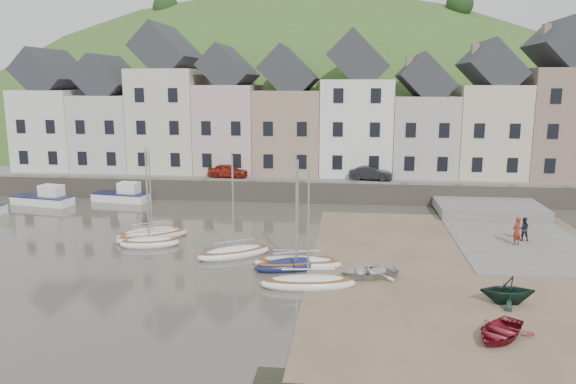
# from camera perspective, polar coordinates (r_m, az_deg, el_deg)

# --- Properties ---
(ground) EXTENTS (160.00, 160.00, 0.00)m
(ground) POSITION_cam_1_polar(r_m,az_deg,el_deg) (32.31, -1.23, -7.27)
(ground) COLOR #444036
(ground) RESTS_ON ground
(quay_land) EXTENTS (90.00, 30.00, 1.50)m
(quay_land) POSITION_cam_1_polar(r_m,az_deg,el_deg) (63.22, 2.71, 2.49)
(quay_land) COLOR #395B24
(quay_land) RESTS_ON ground
(quay_street) EXTENTS (70.00, 7.00, 0.10)m
(quay_street) POSITION_cam_1_polar(r_m,az_deg,el_deg) (51.77, 1.85, 1.48)
(quay_street) COLOR slate
(quay_street) RESTS_ON quay_land
(seawall) EXTENTS (70.00, 1.20, 1.80)m
(seawall) POSITION_cam_1_polar(r_m,az_deg,el_deg) (48.46, 1.50, 0.04)
(seawall) COLOR slate
(seawall) RESTS_ON ground
(beach) EXTENTS (18.00, 26.00, 0.06)m
(beach) POSITION_cam_1_polar(r_m,az_deg,el_deg) (32.73, 18.39, -7.55)
(beach) COLOR brown
(beach) RESTS_ON ground
(slipway) EXTENTS (8.00, 18.00, 0.12)m
(slipway) POSITION_cam_1_polar(r_m,az_deg,el_deg) (41.12, 21.64, -3.95)
(slipway) COLOR slate
(slipway) RESTS_ON ground
(hillside) EXTENTS (134.40, 84.00, 84.00)m
(hillside) POSITION_cam_1_polar(r_m,az_deg,el_deg) (95.10, 0.76, -6.16)
(hillside) COLOR #395B24
(hillside) RESTS_ON ground
(townhouse_terrace) EXTENTS (61.05, 8.00, 13.93)m
(townhouse_terrace) POSITION_cam_1_polar(r_m,az_deg,el_deg) (54.51, 4.06, 8.05)
(townhouse_terrace) COLOR silver
(townhouse_terrace) RESTS_ON quay_land
(sailboat_0) EXTENTS (4.45, 3.82, 6.32)m
(sailboat_0) POSITION_cam_1_polar(r_m,az_deg,el_deg) (38.71, -13.99, -4.09)
(sailboat_0) COLOR white
(sailboat_0) RESTS_ON ground
(sailboat_1) EXTENTS (3.97, 2.41, 6.32)m
(sailboat_1) POSITION_cam_1_polar(r_m,az_deg,el_deg) (36.50, -13.98, -5.00)
(sailboat_1) COLOR white
(sailboat_1) RESTS_ON ground
(sailboat_2) EXTENTS (4.77, 4.20, 6.32)m
(sailboat_2) POSITION_cam_1_polar(r_m,az_deg,el_deg) (38.04, -13.69, -4.34)
(sailboat_2) COLOR beige
(sailboat_2) RESTS_ON ground
(sailboat_3) EXTENTS (4.65, 3.70, 6.32)m
(sailboat_3) POSITION_cam_1_polar(r_m,az_deg,el_deg) (33.51, -5.56, -6.17)
(sailboat_3) COLOR white
(sailboat_3) RESTS_ON ground
(sailboat_4) EXTENTS (5.04, 1.62, 6.32)m
(sailboat_4) POSITION_cam_1_polar(r_m,az_deg,el_deg) (31.55, 0.98, -7.22)
(sailboat_4) COLOR white
(sailboat_4) RESTS_ON ground
(sailboat_5) EXTENTS (5.03, 3.22, 6.32)m
(sailboat_5) POSITION_cam_1_polar(r_m,az_deg,el_deg) (31.31, 0.85, -7.37)
(sailboat_5) COLOR #141C40
(sailboat_5) RESTS_ON ground
(sailboat_6) EXTENTS (5.03, 2.17, 6.32)m
(sailboat_6) POSITION_cam_1_polar(r_m,az_deg,el_deg) (28.57, 2.07, -9.21)
(sailboat_6) COLOR white
(sailboat_6) RESTS_ON ground
(motorboat_0) EXTENTS (5.55, 2.73, 1.70)m
(motorboat_0) POSITION_cam_1_polar(r_m,az_deg,el_deg) (51.60, -23.66, -0.57)
(motorboat_0) COLOR white
(motorboat_0) RESTS_ON ground
(motorboat_2) EXTENTS (5.07, 2.41, 1.70)m
(motorboat_2) POSITION_cam_1_polar(r_m,az_deg,el_deg) (50.73, -16.56, -0.28)
(motorboat_2) COLOR white
(motorboat_2) RESTS_ON ground
(rowboat_white) EXTENTS (3.63, 3.06, 0.64)m
(rowboat_white) POSITION_cam_1_polar(r_m,az_deg,el_deg) (30.02, 8.20, -8.07)
(rowboat_white) COLOR silver
(rowboat_white) RESTS_ON beach
(rowboat_green) EXTENTS (2.63, 2.30, 1.33)m
(rowboat_green) POSITION_cam_1_polar(r_m,az_deg,el_deg) (28.20, 21.56, -9.30)
(rowboat_green) COLOR black
(rowboat_green) RESTS_ON beach
(rowboat_red) EXTENTS (3.45, 3.65, 0.61)m
(rowboat_red) POSITION_cam_1_polar(r_m,az_deg,el_deg) (24.59, 20.84, -13.17)
(rowboat_red) COLOR maroon
(rowboat_red) RESTS_ON beach
(person_red) EXTENTS (0.78, 0.73, 1.79)m
(person_red) POSITION_cam_1_polar(r_m,az_deg,el_deg) (37.98, 22.37, -3.72)
(person_red) COLOR maroon
(person_red) RESTS_ON slipway
(person_dark) EXTENTS (0.80, 0.64, 1.54)m
(person_dark) POSITION_cam_1_polar(r_m,az_deg,el_deg) (39.22, 22.97, -3.50)
(person_dark) COLOR black
(person_dark) RESTS_ON slipway
(car_left) EXTENTS (3.80, 1.75, 1.26)m
(car_left) POSITION_cam_1_polar(r_m,az_deg,el_deg) (51.77, -6.17, 2.19)
(car_left) COLOR maroon
(car_left) RESTS_ON quay_street
(car_right) EXTENTS (3.94, 1.77, 1.26)m
(car_right) POSITION_cam_1_polar(r_m,az_deg,el_deg) (50.53, 8.48, 1.91)
(car_right) COLOR black
(car_right) RESTS_ON quay_street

